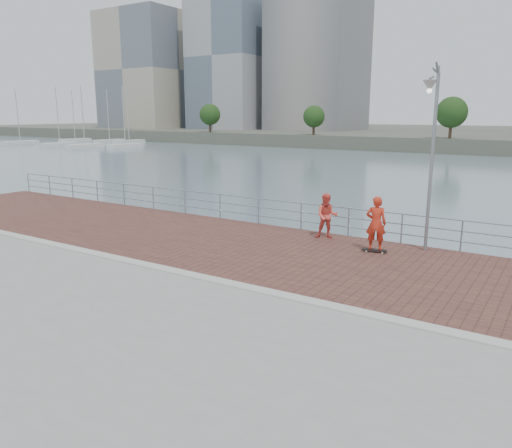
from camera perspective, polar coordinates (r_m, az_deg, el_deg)
The scene contains 11 objects.
water at distance 14.99m, azimuth -4.26°, elevation -13.85°, with size 400.00×400.00×0.00m, color slate.
seawall at distance 11.43m, azimuth -20.35°, elevation -18.00°, with size 40.00×24.00×2.00m, color gray.
brick_lane at distance 17.08m, azimuth 2.90°, elevation -3.24°, with size 40.00×6.80×0.02m, color brown.
curb at distance 14.20m, azimuth -4.39°, elevation -6.50°, with size 40.00×0.40×0.06m, color #B7B5AD.
guardrail at distance 19.86m, azimuth 7.81°, elevation 0.94°, with size 39.06×0.06×1.13m.
street_lamp at distance 17.23m, azimuth 19.39°, elevation 10.45°, with size 0.43×1.26×5.95m.
skateboard at distance 17.49m, azimuth 13.39°, elevation -2.91°, with size 0.86×0.42×0.10m.
skateboarder at distance 17.27m, azimuth 13.55°, elevation 0.08°, with size 0.67×0.44×1.85m, color red.
bystander at distance 18.93m, azimuth 8.11°, elevation 0.91°, with size 0.83×0.64×1.70m, color #EF5346.
shoreline_trees at distance 89.10m, azimuth 22.93°, elevation 11.45°, with size 109.46×5.06×6.75m.
marina at distance 112.69m, azimuth -18.83°, elevation 8.83°, with size 29.23×22.54×11.63m.
Camera 1 is at (8.13, -10.68, 4.67)m, focal length 35.00 mm.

